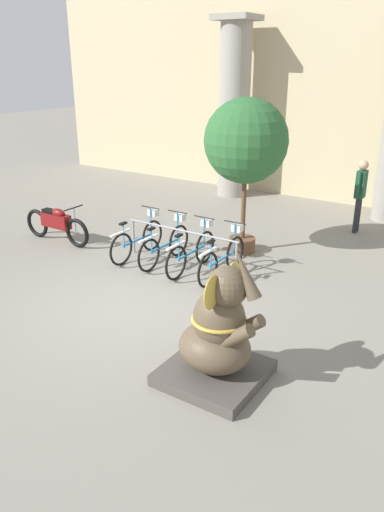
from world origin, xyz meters
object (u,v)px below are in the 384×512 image
elephant_statue (218,336)px  motorcycle (57,223)px  bicycle_3 (223,257)px  potted_tree (246,143)px  person_pedestrian (360,189)px  bicycle_1 (165,244)px  bicycle_2 (192,251)px  bicycle_0 (138,239)px

elephant_statue → motorcycle: bearing=156.1°
bicycle_3 → potted_tree: size_ratio=0.53×
elephant_statue → person_pedestrian: elephant_statue is taller
bicycle_1 → potted_tree: potted_tree is taller
bicycle_2 → potted_tree: bearing=77.7°
person_pedestrian → potted_tree: size_ratio=0.54×
bicycle_2 → motorcycle: size_ratio=0.86×
person_pedestrian → bicycle_1: bearing=-122.9°
elephant_statue → person_pedestrian: (-0.27, 7.16, 0.43)m
bicycle_0 → motorcycle: (-2.18, -0.30, 0.05)m
bicycle_2 → elephant_statue: elephant_statue is taller
motorcycle → bicycle_1: bearing=6.9°
bicycle_2 → motorcycle: bicycle_2 is taller
bicycle_0 → potted_tree: 3.02m
motorcycle → person_pedestrian: person_pedestrian is taller
bicycle_1 → bicycle_3: 1.37m
bicycle_1 → potted_tree: 2.67m
bicycle_1 → person_pedestrian: person_pedestrian is taller
bicycle_1 → person_pedestrian: (2.73, 4.22, 0.67)m
elephant_statue → motorcycle: size_ratio=0.97×
bicycle_0 → bicycle_3: 2.06m
motorcycle → potted_tree: 4.70m
elephant_statue → potted_tree: bearing=114.2°
bicycle_1 → motorcycle: size_ratio=0.86×
bicycle_3 → person_pedestrian: size_ratio=0.97×
bicycle_3 → person_pedestrian: bearing=72.0°
bicycle_2 → bicycle_3: bearing=4.1°
bicycle_3 → person_pedestrian: person_pedestrian is taller
elephant_statue → motorcycle: 6.42m
elephant_statue → potted_tree: 5.15m
motorcycle → bicycle_0: bearing=7.9°
elephant_statue → motorcycle: elephant_statue is taller
bicycle_3 → bicycle_1: bearing=-179.1°
elephant_statue → person_pedestrian: 7.18m
bicycle_0 → bicycle_3: (2.05, 0.07, 0.00)m
bicycle_2 → potted_tree: (0.33, 1.52, 1.97)m
bicycle_0 → bicycle_2: same height
motorcycle → potted_tree: potted_tree is taller
motorcycle → person_pedestrian: 7.25m
bicycle_1 → potted_tree: (1.02, 1.49, 1.97)m
bicycle_2 → person_pedestrian: person_pedestrian is taller
bicycle_1 → elephant_statue: (3.01, -2.94, 0.25)m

